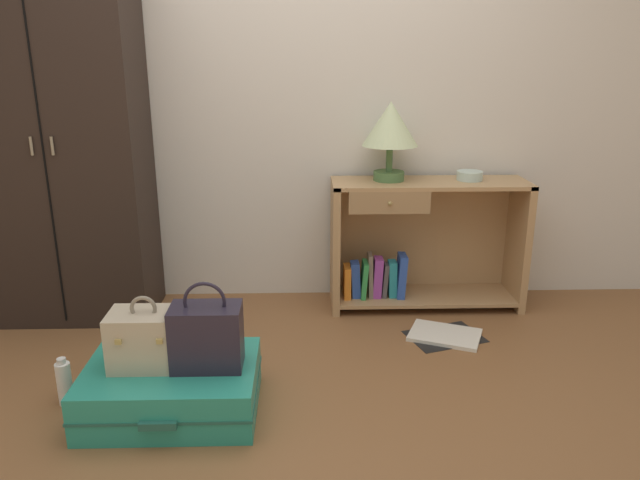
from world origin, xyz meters
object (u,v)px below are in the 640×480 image
at_px(table_lamp, 390,127).
at_px(train_case, 146,339).
at_px(bookshelf, 418,244).
at_px(handbag, 207,336).
at_px(bowl, 470,176).
at_px(open_book_on_floor, 445,335).
at_px(wardrobe, 60,139).
at_px(bottle, 64,383).
at_px(suitcase_large, 172,388).

xyz_separation_m(table_lamp, train_case, (-1.11, -1.08, -0.71)).
bearing_deg(bookshelf, handbag, -133.98).
bearing_deg(bookshelf, bowl, 0.56).
bearing_deg(bowl, table_lamp, 179.12).
relative_size(handbag, open_book_on_floor, 0.84).
bearing_deg(train_case, table_lamp, 44.21).
relative_size(bookshelf, open_book_on_floor, 2.50).
xyz_separation_m(wardrobe, bottle, (0.26, -0.95, -0.88)).
distance_m(bookshelf, bottle, 1.97).
height_order(table_lamp, open_book_on_floor, table_lamp).
bearing_deg(wardrobe, bowl, 1.85).
relative_size(handbag, bottle, 1.73).
xyz_separation_m(bookshelf, open_book_on_floor, (0.07, -0.45, -0.36)).
relative_size(bowl, open_book_on_floor, 0.33).
relative_size(train_case, open_book_on_floor, 0.70).
height_order(table_lamp, suitcase_large, table_lamp).
distance_m(wardrobe, bowl, 2.20).
height_order(bowl, handbag, bowl).
height_order(suitcase_large, handbag, handbag).
distance_m(table_lamp, handbag, 1.55).
distance_m(bookshelf, table_lamp, 0.69).
xyz_separation_m(wardrobe, bookshelf, (1.92, 0.07, -0.62)).
xyz_separation_m(bowl, open_book_on_floor, (-0.19, -0.45, -0.75)).
distance_m(table_lamp, train_case, 1.70).
distance_m(wardrobe, bookshelf, 2.02).
xyz_separation_m(handbag, bottle, (-0.61, 0.07, -0.24)).
bearing_deg(wardrobe, handbag, -49.23).
distance_m(bowl, handbag, 1.76).
distance_m(wardrobe, handbag, 1.49).
distance_m(bowl, bottle, 2.28).
distance_m(suitcase_large, open_book_on_floor, 1.43).
height_order(wardrobe, handbag, wardrobe).
height_order(bookshelf, open_book_on_floor, bookshelf).
bearing_deg(bottle, suitcase_large, -7.64).
bearing_deg(table_lamp, suitcase_large, -133.07).
bearing_deg(open_book_on_floor, suitcase_large, -153.52).
relative_size(wardrobe, handbag, 5.38).
distance_m(table_lamp, suitcase_large, 1.75).
height_order(wardrobe, table_lamp, wardrobe).
distance_m(wardrobe, table_lamp, 1.74).
distance_m(bookshelf, handbag, 1.51).
relative_size(train_case, bottle, 1.43).
distance_m(train_case, handbag, 0.25).
bearing_deg(train_case, handbag, -3.85).
xyz_separation_m(bookshelf, bottle, (-1.66, -1.02, -0.27)).
distance_m(handbag, open_book_on_floor, 1.33).
height_order(wardrobe, train_case, wardrobe).
distance_m(suitcase_large, train_case, 0.24).
distance_m(train_case, bottle, 0.43).
height_order(table_lamp, train_case, table_lamp).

